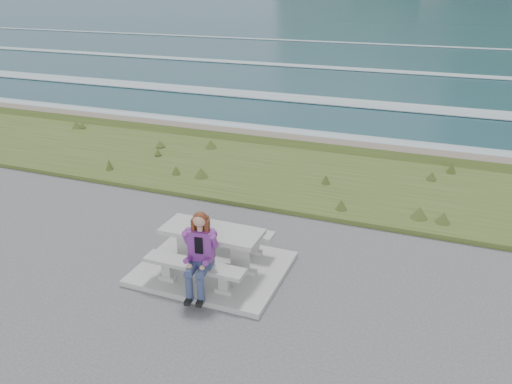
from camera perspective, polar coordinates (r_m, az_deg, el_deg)
concrete_slab at (r=9.28m, az=-4.91°, el=-8.67°), size 2.60×2.10×0.10m
picnic_table at (r=8.96m, az=-5.04°, el=-5.23°), size 1.80×0.75×0.75m
bench_landward at (r=8.54m, az=-7.07°, el=-8.67°), size 1.80×0.35×0.45m
bench_seaward at (r=9.63m, az=-3.17°, el=-4.62°), size 1.80×0.35×0.45m
grass_verge at (r=13.49m, az=4.39°, el=1.63°), size 160.00×4.50×0.22m
shore_drop at (r=16.13m, az=7.47°, el=5.14°), size 160.00×0.80×2.20m
ocean at (r=33.00m, az=14.90°, el=10.70°), size 1600.00×1600.00×0.09m
seated_woman at (r=8.28m, az=-6.52°, el=-8.35°), size 0.49×0.75×1.41m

